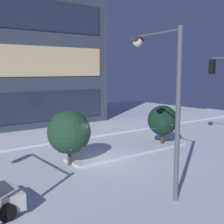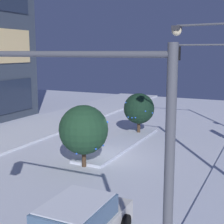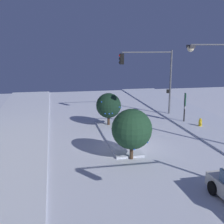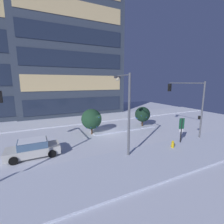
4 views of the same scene
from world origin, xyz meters
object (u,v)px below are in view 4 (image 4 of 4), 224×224
fire_hydrant (173,145)px  car_near (33,148)px  decorated_tree_median (143,114)px  decorated_tree_left_of_median (92,119)px  traffic_light_corner_near_right (187,98)px  parking_info_sign (181,128)px  street_lamp_arched (125,102)px

fire_hydrant → car_near: bearing=161.2°
decorated_tree_median → decorated_tree_left_of_median: decorated_tree_left_of_median is taller
fire_hydrant → decorated_tree_median: decorated_tree_median is taller
traffic_light_corner_near_right → decorated_tree_left_of_median: (-10.47, 4.79, -2.52)m
fire_hydrant → parking_info_sign: 2.30m
street_lamp_arched → decorated_tree_left_of_median: size_ratio=2.24×
car_near → decorated_tree_left_of_median: (6.43, 3.50, 1.19)m
street_lamp_arched → car_near: bearing=78.8°
street_lamp_arched → fire_hydrant: size_ratio=8.53×
decorated_tree_left_of_median → decorated_tree_median: bearing=-0.2°
car_near → fire_hydrant: car_near is taller
car_near → parking_info_sign: (13.74, -3.42, 1.00)m
street_lamp_arched → decorated_tree_median: street_lamp_arched is taller
decorated_tree_median → traffic_light_corner_near_right: bearing=-58.4°
parking_info_sign → decorated_tree_median: (0.22, 6.88, 0.11)m
car_near → decorated_tree_left_of_median: 7.41m
car_near → decorated_tree_median: (13.96, 3.46, 1.12)m
traffic_light_corner_near_right → parking_info_sign: (-3.16, -2.12, -2.71)m
car_near → traffic_light_corner_near_right: 17.35m
fire_hydrant → decorated_tree_median: bearing=75.2°
traffic_light_corner_near_right → parking_info_sign: size_ratio=2.37×
decorated_tree_median → decorated_tree_left_of_median: bearing=179.8°
parking_info_sign → decorated_tree_left_of_median: size_ratio=0.86×
fire_hydrant → parking_info_sign: size_ratio=0.31×
car_near → street_lamp_arched: size_ratio=0.62×
decorated_tree_left_of_median → car_near: bearing=-151.5°
street_lamp_arched → decorated_tree_left_of_median: (-1.03, 6.13, -2.75)m
traffic_light_corner_near_right → decorated_tree_left_of_median: traffic_light_corner_near_right is taller
car_near → traffic_light_corner_near_right: (16.90, -1.30, 3.71)m
traffic_light_corner_near_right → fire_hydrant: bearing=119.3°
traffic_light_corner_near_right → decorated_tree_left_of_median: bearing=65.4°
car_near → parking_info_sign: size_ratio=1.62×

